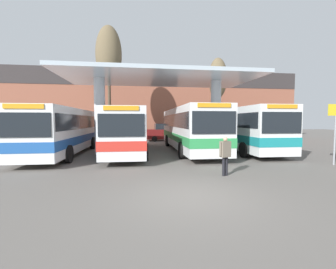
{
  "coord_description": "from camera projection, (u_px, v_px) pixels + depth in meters",
  "views": [
    {
      "loc": [
        -1.65,
        -6.65,
        2.33
      ],
      "look_at": [
        0.0,
        5.26,
        1.6
      ],
      "focal_mm": 24.0,
      "sensor_mm": 36.0,
      "label": 1
    }
  ],
  "objects": [
    {
      "name": "ground_plane",
      "position": [
        191.0,
        196.0,
        6.94
      ],
      "size": [
        100.0,
        100.0,
        0.0
      ],
      "primitive_type": "plane",
      "color": "#605B56"
    },
    {
      "name": "townhouse_backdrop",
      "position": [
        150.0,
        99.0,
        28.61
      ],
      "size": [
        40.0,
        0.58,
        8.84
      ],
      "color": "brown",
      "rests_on": "ground_plane"
    },
    {
      "name": "station_canopy",
      "position": [
        160.0,
        86.0,
        16.1
      ],
      "size": [
        13.42,
        6.71,
        5.54
      ],
      "color": "silver",
      "rests_on": "ground_plane"
    },
    {
      "name": "transit_bus_left_bay",
      "position": [
        64.0,
        129.0,
        15.48
      ],
      "size": [
        2.86,
        10.86,
        3.13
      ],
      "rotation": [
        0.0,
        0.0,
        3.13
      ],
      "color": "white",
      "rests_on": "ground_plane"
    },
    {
      "name": "transit_bus_center_bay",
      "position": [
        128.0,
        129.0,
        16.26
      ],
      "size": [
        2.8,
        11.05,
        3.09
      ],
      "rotation": [
        0.0,
        0.0,
        3.13
      ],
      "color": "silver",
      "rests_on": "ground_plane"
    },
    {
      "name": "transit_bus_right_bay",
      "position": [
        189.0,
        127.0,
        17.54
      ],
      "size": [
        2.89,
        12.05,
        3.28
      ],
      "rotation": [
        0.0,
        0.0,
        3.13
      ],
      "color": "white",
      "rests_on": "ground_plane"
    },
    {
      "name": "transit_bus_far_right_bay",
      "position": [
        242.0,
        128.0,
        17.43
      ],
      "size": [
        2.97,
        10.27,
        3.27
      ],
      "rotation": [
        0.0,
        0.0,
        3.11
      ],
      "color": "white",
      "rests_on": "ground_plane"
    },
    {
      "name": "info_sign_platform",
      "position": [
        336.0,
        122.0,
        11.75
      ],
      "size": [
        0.9,
        0.09,
        3.2
      ],
      "color": "gray",
      "rests_on": "ground_plane"
    },
    {
      "name": "pedestrian_waiting",
      "position": [
        225.0,
        152.0,
        9.49
      ],
      "size": [
        0.61,
        0.36,
        1.66
      ],
      "rotation": [
        0.0,
        0.0,
        0.3
      ],
      "color": "black",
      "rests_on": "ground_plane"
    },
    {
      "name": "poplar_tree_behind_left",
      "position": [
        218.0,
        80.0,
        22.86
      ],
      "size": [
        1.87,
        1.87,
        8.73
      ],
      "color": "#473A2B",
      "rests_on": "ground_plane"
    },
    {
      "name": "poplar_tree_behind_right",
      "position": [
        109.0,
        55.0,
        21.68
      ],
      "size": [
        2.49,
        2.49,
        11.51
      ],
      "color": "#473A2B",
      "rests_on": "ground_plane"
    },
    {
      "name": "parked_car_street",
      "position": [
        165.0,
        132.0,
        26.57
      ],
      "size": [
        4.41,
        2.2,
        2.02
      ],
      "rotation": [
        0.0,
        0.0,
        0.03
      ],
      "color": "maroon",
      "rests_on": "ground_plane"
    }
  ]
}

